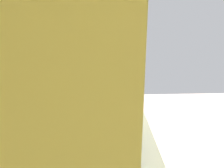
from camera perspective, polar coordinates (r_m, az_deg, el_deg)
name	(u,v)px	position (r m, az deg, el deg)	size (l,w,h in m)	color
wall_back	(44,53)	(1.62, -15.44, 6.88)	(3.73, 0.12, 2.80)	#E2D183
oven_range	(103,106)	(3.13, -2.11, -5.02)	(0.70, 0.64, 1.07)	black
microwave	(100,126)	(1.39, -2.74, -9.78)	(0.53, 0.33, 0.32)	white
bowl	(108,102)	(2.03, -1.00, -4.20)	(0.14, 0.14, 0.06)	silver
kettle	(107,86)	(2.33, -1.24, -0.36)	(0.21, 0.15, 0.15)	#B7BABF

